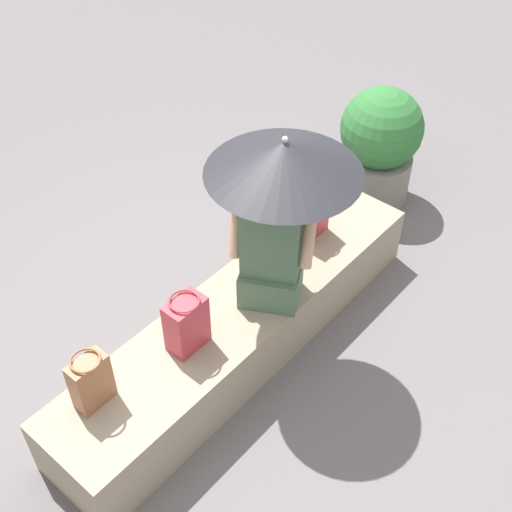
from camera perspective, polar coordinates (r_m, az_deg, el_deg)
ground_plane at (r=4.26m, az=-1.15°, el=-7.74°), size 14.00×14.00×0.00m
stone_bench at (r=4.11m, az=-1.19°, el=-5.94°), size 2.67×0.57×0.41m
person_seated at (r=3.72m, az=1.31°, el=0.74°), size 0.41×0.51×0.90m
parasol at (r=3.36m, az=2.40°, el=8.27°), size 0.82×0.82×1.10m
handbag_black at (r=3.49m, az=-13.73°, el=-10.19°), size 0.20×0.15×0.33m
tote_bag_canvas at (r=4.30m, az=4.55°, el=3.85°), size 0.23×0.17×0.37m
shoulder_bag_spare at (r=3.64m, az=-5.87°, el=-5.68°), size 0.22×0.17×0.35m
planter_near at (r=5.17m, az=10.36°, el=9.29°), size 0.61×0.61×0.92m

